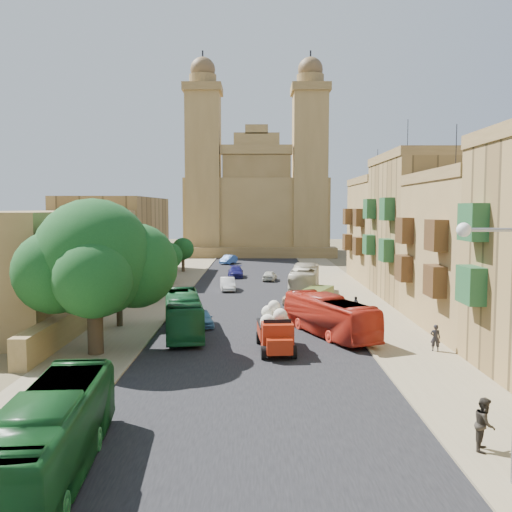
{
  "coord_description": "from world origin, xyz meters",
  "views": [
    {
      "loc": [
        0.12,
        -29.31,
        8.66
      ],
      "look_at": [
        0.0,
        26.0,
        4.0
      ],
      "focal_mm": 40.0,
      "sensor_mm": 36.0,
      "label": 1
    }
  ],
  "objects_px": {
    "car_blue_a": "(202,318)",
    "streetlamp": "(504,321)",
    "car_dkblue": "(236,272)",
    "car_white_b": "(270,276)",
    "street_tree_b": "(150,266)",
    "car_cream": "(297,297)",
    "olive_pickup": "(317,298)",
    "bus_green_south": "(50,435)",
    "bus_green_north": "(183,314)",
    "ficus_tree": "(95,263)",
    "pedestrian_a": "(435,338)",
    "bus_red_east": "(329,316)",
    "bus_cream_east": "(305,281)",
    "red_truck": "(275,330)",
    "pedestrian_c": "(356,305)",
    "church": "(257,204)",
    "street_tree_c": "(169,256)",
    "car_white_a": "(228,284)",
    "street_tree_a": "(119,286)",
    "car_blue_b": "(229,259)",
    "pedestrian_b": "(485,424)",
    "street_tree_d": "(183,249)"
  },
  "relations": [
    {
      "from": "ficus_tree",
      "to": "bus_cream_east",
      "type": "relative_size",
      "value": 0.86
    },
    {
      "from": "streetlamp",
      "to": "olive_pickup",
      "type": "distance_m",
      "value": 32.38
    },
    {
      "from": "church",
      "to": "car_cream",
      "type": "distance_m",
      "value": 57.5
    },
    {
      "from": "streetlamp",
      "to": "pedestrian_b",
      "type": "xyz_separation_m",
      "value": [
        0.55,
        2.49,
        -4.24
      ]
    },
    {
      "from": "church",
      "to": "street_tree_b",
      "type": "relative_size",
      "value": 7.58
    },
    {
      "from": "olive_pickup",
      "to": "car_blue_a",
      "type": "relative_size",
      "value": 1.27
    },
    {
      "from": "streetlamp",
      "to": "pedestrian_a",
      "type": "height_order",
      "value": "streetlamp"
    },
    {
      "from": "car_dkblue",
      "to": "street_tree_d",
      "type": "bearing_deg",
      "value": 138.18
    },
    {
      "from": "car_cream",
      "to": "street_tree_c",
      "type": "bearing_deg",
      "value": -26.77
    },
    {
      "from": "streetlamp",
      "to": "car_white_a",
      "type": "xyz_separation_m",
      "value": [
        -10.72,
        42.22,
        -4.52
      ]
    },
    {
      "from": "car_blue_a",
      "to": "streetlamp",
      "type": "bearing_deg",
      "value": -76.7
    },
    {
      "from": "bus_green_north",
      "to": "car_white_a",
      "type": "xyz_separation_m",
      "value": [
        2.0,
        20.81,
        -0.71
      ]
    },
    {
      "from": "bus_red_east",
      "to": "car_white_a",
      "type": "distance_m",
      "value": 22.81
    },
    {
      "from": "bus_red_east",
      "to": "car_white_a",
      "type": "bearing_deg",
      "value": -91.81
    },
    {
      "from": "ficus_tree",
      "to": "pedestrian_a",
      "type": "xyz_separation_m",
      "value": [
        20.34,
        0.66,
        -4.64
      ]
    },
    {
      "from": "church",
      "to": "street_tree_c",
      "type": "relative_size",
      "value": 7.71
    },
    {
      "from": "streetlamp",
      "to": "bus_red_east",
      "type": "xyz_separation_m",
      "value": [
        -2.71,
        20.88,
        -3.85
      ]
    },
    {
      "from": "church",
      "to": "bus_cream_east",
      "type": "bearing_deg",
      "value": -84.68
    },
    {
      "from": "street_tree_b",
      "to": "red_truck",
      "type": "xyz_separation_m",
      "value": [
        11.22,
        -19.28,
        -1.89
      ]
    },
    {
      "from": "bus_green_north",
      "to": "car_dkblue",
      "type": "bearing_deg",
      "value": 76.62
    },
    {
      "from": "street_tree_b",
      "to": "bus_green_south",
      "type": "xyz_separation_m",
      "value": [
        3.5,
        -35.66,
        -1.8
      ]
    },
    {
      "from": "red_truck",
      "to": "bus_green_south",
      "type": "distance_m",
      "value": 18.1
    },
    {
      "from": "bus_green_south",
      "to": "bus_green_north",
      "type": "height_order",
      "value": "bus_green_south"
    },
    {
      "from": "street_tree_b",
      "to": "car_cream",
      "type": "xyz_separation_m",
      "value": [
        13.77,
        -2.07,
        -2.63
      ]
    },
    {
      "from": "street_tree_a",
      "to": "car_blue_b",
      "type": "distance_m",
      "value": 47.34
    },
    {
      "from": "car_blue_a",
      "to": "car_dkblue",
      "type": "relative_size",
      "value": 0.77
    },
    {
      "from": "ficus_tree",
      "to": "streetlamp",
      "type": "xyz_separation_m",
      "value": [
        17.14,
        -16.01,
        -0.26
      ]
    },
    {
      "from": "red_truck",
      "to": "pedestrian_a",
      "type": "relative_size",
      "value": 3.18
    },
    {
      "from": "bus_red_east",
      "to": "car_white_a",
      "type": "height_order",
      "value": "bus_red_east"
    },
    {
      "from": "bus_cream_east",
      "to": "bus_red_east",
      "type": "bearing_deg",
      "value": 98.33
    },
    {
      "from": "street_tree_a",
      "to": "car_cream",
      "type": "distance_m",
      "value": 17.15
    },
    {
      "from": "streetlamp",
      "to": "car_white_b",
      "type": "distance_m",
      "value": 50.83
    },
    {
      "from": "streetlamp",
      "to": "car_cream",
      "type": "xyz_separation_m",
      "value": [
        -3.95,
        33.93,
        -4.63
      ]
    },
    {
      "from": "street_tree_d",
      "to": "car_blue_a",
      "type": "distance_m",
      "value": 36.68
    },
    {
      "from": "street_tree_a",
      "to": "street_tree_d",
      "type": "xyz_separation_m",
      "value": [
        0.0,
        36.0,
        0.09
      ]
    },
    {
      "from": "red_truck",
      "to": "car_cream",
      "type": "relative_size",
      "value": 1.28
    },
    {
      "from": "street_tree_c",
      "to": "bus_cream_east",
      "type": "bearing_deg",
      "value": -31.99
    },
    {
      "from": "bus_red_east",
      "to": "car_cream",
      "type": "distance_m",
      "value": 13.14
    },
    {
      "from": "ficus_tree",
      "to": "pedestrian_c",
      "type": "distance_m",
      "value": 22.18
    },
    {
      "from": "car_white_a",
      "to": "pedestrian_a",
      "type": "bearing_deg",
      "value": -67.4
    },
    {
      "from": "ficus_tree",
      "to": "church",
      "type": "bearing_deg",
      "value": 82.81
    },
    {
      "from": "car_cream",
      "to": "ficus_tree",
      "type": "bearing_deg",
      "value": 72.51
    },
    {
      "from": "car_dkblue",
      "to": "car_white_b",
      "type": "xyz_separation_m",
      "value": [
        4.21,
        -3.51,
        -0.06
      ]
    },
    {
      "from": "bus_green_north",
      "to": "pedestrian_a",
      "type": "height_order",
      "value": "bus_green_north"
    },
    {
      "from": "streetlamp",
      "to": "car_blue_a",
      "type": "bearing_deg",
      "value": 115.97
    },
    {
      "from": "car_blue_b",
      "to": "pedestrian_c",
      "type": "xyz_separation_m",
      "value": [
        12.52,
        -42.26,
        0.07
      ]
    },
    {
      "from": "church",
      "to": "bus_green_south",
      "type": "xyz_separation_m",
      "value": [
        -6.5,
        -90.27,
        -8.11
      ]
    },
    {
      "from": "bus_green_south",
      "to": "car_cream",
      "type": "height_order",
      "value": "bus_green_south"
    },
    {
      "from": "bus_red_east",
      "to": "bus_cream_east",
      "type": "bearing_deg",
      "value": -111.8
    },
    {
      "from": "church",
      "to": "pedestrian_b",
      "type": "height_order",
      "value": "church"
    }
  ]
}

